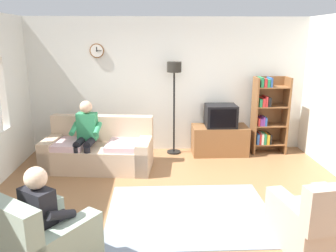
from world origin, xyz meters
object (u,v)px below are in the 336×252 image
armchair_near_bookshelf (317,223)px  bookshelf (267,115)px  tv (221,116)px  couch (99,151)px  person_on_couch (86,132)px  tv_stand (220,140)px  floor_lamp (174,82)px  armchair_near_window (42,244)px  person_in_left_armchair (47,212)px

armchair_near_bookshelf → bookshelf: bearing=81.8°
tv → couch: bearing=-165.1°
bookshelf → person_on_couch: 3.58m
tv_stand → person_on_couch: person_on_couch is taller
tv → bookshelf: bookshelf is taller
floor_lamp → armchair_near_window: size_ratio=1.57×
armchair_near_window → person_on_couch: size_ratio=0.95×
armchair_near_window → armchair_near_bookshelf: (2.95, 0.26, 0.00)m
couch → person_in_left_armchair: person_in_left_armchair is taller
armchair_near_window → floor_lamp: bearing=66.5°
tv_stand → armchair_near_bookshelf: 3.21m
couch → tv: bearing=14.9°
bookshelf → armchair_near_window: (-3.42, -3.51, -0.50)m
armchair_near_bookshelf → tv: bearing=98.9°
floor_lamp → armchair_near_window: (-1.54, -3.54, -1.16)m
armchair_near_bookshelf → person_on_couch: person_on_couch is taller
floor_lamp → couch: bearing=-152.2°
couch → tv: tv is taller
couch → bookshelf: size_ratio=1.28×
couch → person_in_left_armchair: 2.74m
couch → armchair_near_window: (-0.13, -2.80, -0.02)m
person_on_couch → person_in_left_armchair: size_ratio=1.11×
couch → person_on_couch: (-0.19, -0.11, 0.39)m
person_on_couch → floor_lamp: bearing=28.0°
couch → tv_stand: 2.41m
tv → person_on_couch: (-2.52, -0.73, -0.10)m
tv → bookshelf: (0.96, 0.09, -0.01)m
tv → floor_lamp: size_ratio=0.32×
tv_stand → tv: tv is taller
tv → armchair_near_window: tv is taller
tv → person_on_couch: bearing=-163.9°
bookshelf → armchair_near_window: 4.93m
tv_stand → armchair_near_window: (-2.46, -3.44, -0.00)m
bookshelf → person_in_left_armchair: bearing=-134.4°
tv_stand → bookshelf: 1.08m
armchair_near_bookshelf → tv_stand: bearing=98.8°
couch → tv_stand: couch is taller
couch → armchair_near_bookshelf: (2.82, -2.53, -0.02)m
tv → armchair_near_bookshelf: (0.49, -3.15, -0.51)m
floor_lamp → armchair_near_bookshelf: size_ratio=1.87×
armchair_near_bookshelf → person_on_couch: 3.89m
bookshelf → armchair_near_window: bookshelf is taller
tv_stand → bookshelf: bearing=4.2°
tv_stand → person_in_left_armchair: person_in_left_armchair is taller
armchair_near_window → person_in_left_armchair: size_ratio=1.05×
tv_stand → person_on_couch: bearing=-163.4°
armchair_near_bookshelf → person_in_left_armchair: person_in_left_armchair is taller
floor_lamp → tv: bearing=-7.6°
person_in_left_armchair → tv_stand: bearing=54.4°
tv → tv_stand: bearing=90.0°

